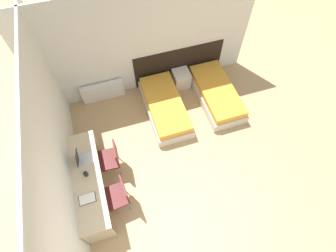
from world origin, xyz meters
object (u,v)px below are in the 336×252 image
chair_near_laptop (110,158)px  chair_near_notebook (118,195)px  nightstand (181,78)px  laptop (82,159)px  bed_near_window (165,107)px  bed_near_door (216,94)px

chair_near_laptop → chair_near_notebook: 0.79m
chair_near_notebook → nightstand: bearing=44.5°
chair_near_notebook → laptop: 0.96m
chair_near_laptop → chair_near_notebook: (-0.00, -0.79, 0.00)m
bed_near_window → chair_near_notebook: size_ratio=2.17×
chair_near_laptop → chair_near_notebook: same height
nightstand → chair_near_laptop: size_ratio=0.50×
bed_near_window → chair_near_notebook: bearing=-128.8°
bed_near_window → nightstand: bearing=47.2°
nightstand → chair_near_laptop: bearing=-140.3°
bed_near_door → chair_near_notebook: chair_near_notebook is taller
bed_near_window → nightstand: (0.67, 0.73, 0.02)m
nightstand → laptop: (-2.66, -1.84, 0.59)m
bed_near_door → chair_near_notebook: 3.44m
nightstand → laptop: size_ratio=1.27×
bed_near_door → chair_near_laptop: bearing=-159.1°
laptop → bed_near_door: bearing=13.9°
chair_near_notebook → bed_near_door: bearing=27.8°
bed_near_door → chair_near_notebook: (-2.86, -1.88, 0.30)m
bed_near_door → chair_near_laptop: chair_near_laptop is taller
bed_near_door → nightstand: bearing=132.8°
bed_near_door → nightstand: size_ratio=4.36×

